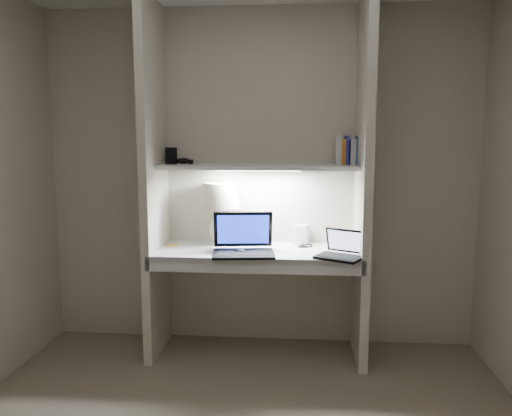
# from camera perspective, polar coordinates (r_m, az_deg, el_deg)

# --- Properties ---
(back_wall) EXTENTS (3.20, 0.01, 2.50)m
(back_wall) POSITION_cam_1_polar(r_m,az_deg,el_deg) (3.74, 0.45, 3.34)
(back_wall) COLOR beige
(back_wall) RESTS_ON floor
(alcove_panel_left) EXTENTS (0.06, 0.55, 2.50)m
(alcove_panel_left) POSITION_cam_1_polar(r_m,az_deg,el_deg) (3.60, -11.55, 3.00)
(alcove_panel_left) COLOR beige
(alcove_panel_left) RESTS_ON floor
(alcove_panel_right) EXTENTS (0.06, 0.55, 2.50)m
(alcove_panel_right) POSITION_cam_1_polar(r_m,az_deg,el_deg) (3.49, 12.16, 2.82)
(alcove_panel_right) COLOR beige
(alcove_panel_right) RESTS_ON floor
(desk) EXTENTS (1.40, 0.55, 0.04)m
(desk) POSITION_cam_1_polar(r_m,az_deg,el_deg) (3.55, 0.11, -5.09)
(desk) COLOR white
(desk) RESTS_ON alcove_panel_left
(desk_apron) EXTENTS (1.46, 0.03, 0.10)m
(desk_apron) POSITION_cam_1_polar(r_m,az_deg,el_deg) (3.31, -0.25, -6.62)
(desk_apron) COLOR silver
(desk_apron) RESTS_ON desk
(shelf) EXTENTS (1.40, 0.36, 0.03)m
(shelf) POSITION_cam_1_polar(r_m,az_deg,el_deg) (3.56, 0.24, 4.71)
(shelf) COLOR silver
(shelf) RESTS_ON back_wall
(strip_light) EXTENTS (0.60, 0.04, 0.02)m
(strip_light) POSITION_cam_1_polar(r_m,az_deg,el_deg) (3.56, 0.24, 4.36)
(strip_light) COLOR white
(strip_light) RESTS_ON shelf
(table_lamp) EXTENTS (0.31, 0.31, 0.46)m
(table_lamp) POSITION_cam_1_polar(r_m,az_deg,el_deg) (3.69, -4.22, 0.59)
(table_lamp) COLOR white
(table_lamp) RESTS_ON desk
(laptop_main) EXTENTS (0.45, 0.40, 0.27)m
(laptop_main) POSITION_cam_1_polar(r_m,az_deg,el_deg) (3.43, -1.46, -4.17)
(laptop_main) COLOR black
(laptop_main) RESTS_ON desk
(laptop_netbook) EXTENTS (0.37, 0.35, 0.18)m
(laptop_netbook) POSITION_cam_1_polar(r_m,az_deg,el_deg) (3.36, 9.75, -4.89)
(laptop_netbook) COLOR black
(laptop_netbook) RESTS_ON desk
(speaker) EXTENTS (0.12, 0.11, 0.15)m
(speaker) POSITION_cam_1_polar(r_m,az_deg,el_deg) (3.74, 5.19, -3.00)
(speaker) COLOR silver
(speaker) RESTS_ON desk
(mouse) EXTENTS (0.11, 0.09, 0.03)m
(mouse) POSITION_cam_1_polar(r_m,az_deg,el_deg) (3.43, -1.82, -4.93)
(mouse) COLOR black
(mouse) RESTS_ON desk
(cable_coil) EXTENTS (0.12, 0.12, 0.01)m
(cable_coil) POSITION_cam_1_polar(r_m,az_deg,el_deg) (3.67, 5.76, -4.30)
(cable_coil) COLOR black
(cable_coil) RESTS_ON desk
(sticky_note) EXTENTS (0.09, 0.09, 0.00)m
(sticky_note) POSITION_cam_1_polar(r_m,az_deg,el_deg) (3.75, -9.59, -4.18)
(sticky_note) COLOR yellow
(sticky_note) RESTS_ON desk
(book_row) EXTENTS (0.19, 0.14, 0.20)m
(book_row) POSITION_cam_1_polar(r_m,az_deg,el_deg) (3.65, 10.57, 6.41)
(book_row) COLOR silver
(book_row) RESTS_ON shelf
(shelf_box) EXTENTS (0.08, 0.07, 0.12)m
(shelf_box) POSITION_cam_1_polar(r_m,az_deg,el_deg) (3.71, -9.67, 5.90)
(shelf_box) COLOR black
(shelf_box) RESTS_ON shelf
(shelf_gadget) EXTENTS (0.11, 0.08, 0.05)m
(shelf_gadget) POSITION_cam_1_polar(r_m,az_deg,el_deg) (3.70, -8.31, 5.35)
(shelf_gadget) COLOR black
(shelf_gadget) RESTS_ON shelf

